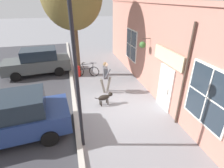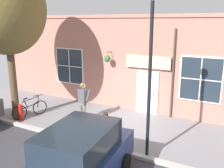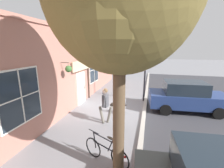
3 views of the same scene
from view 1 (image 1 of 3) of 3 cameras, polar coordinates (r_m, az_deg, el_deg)
ground_plane at (r=8.76m, az=1.31°, el=-6.96°), size 90.00×90.00×0.00m
storefront_facade at (r=8.63m, az=16.78°, el=8.83°), size 0.95×18.00×4.74m
pedestrian_walking at (r=9.48m, az=-2.12°, el=3.19°), size 0.68×0.58×1.78m
dog_on_leash at (r=8.64m, az=-2.26°, el=-4.32°), size 0.99×0.40×0.64m
leaning_bicycle at (r=11.94m, az=-8.33°, el=4.30°), size 1.65×0.65×1.00m
parked_car_nearest_curb at (r=13.07m, az=-23.02°, el=6.75°), size 4.43×2.21×1.75m
parked_car_mid_block at (r=7.45m, az=-30.35°, el=-9.66°), size 4.43×2.21×1.75m
street_lamp at (r=5.04m, az=-12.20°, el=9.87°), size 0.32×0.32×5.33m
fire_hydrant at (r=11.94m, az=-10.78°, el=4.20°), size 0.34×0.20×0.77m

